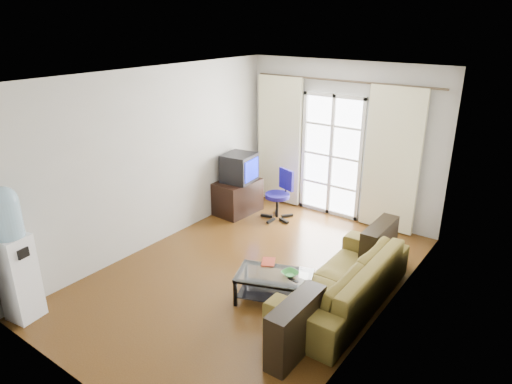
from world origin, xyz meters
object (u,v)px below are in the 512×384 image
at_px(tv_stand, 238,197).
at_px(crt_tv, 238,167).
at_px(water_cooler, 13,252).
at_px(coffee_table, 274,284).
at_px(sofa, 344,280).
at_px(task_chair, 279,205).

distance_m(tv_stand, crt_tv, 0.55).
relative_size(tv_stand, water_cooler, 0.50).
height_order(coffee_table, water_cooler, water_cooler).
bearing_deg(crt_tv, coffee_table, -49.35).
relative_size(sofa, water_cooler, 1.36).
relative_size(tv_stand, task_chair, 0.93).
bearing_deg(water_cooler, crt_tv, 79.70).
bearing_deg(task_chair, water_cooler, -83.64).
bearing_deg(task_chair, tv_stand, -146.25).
height_order(tv_stand, crt_tv, crt_tv).
bearing_deg(task_chair, coffee_table, -39.75).
relative_size(sofa, task_chair, 2.55).
relative_size(sofa, crt_tv, 3.76).
height_order(tv_stand, task_chair, task_chair).
distance_m(task_chair, water_cooler, 4.28).
xyz_separation_m(crt_tv, task_chair, (0.75, 0.19, -0.59)).
relative_size(crt_tv, water_cooler, 0.36).
xyz_separation_m(coffee_table, task_chair, (-1.35, 2.14, 0.02)).
bearing_deg(task_chair, crt_tv, -148.03).
height_order(crt_tv, water_cooler, water_cooler).
distance_m(coffee_table, water_cooler, 3.05).
xyz_separation_m(coffee_table, tv_stand, (-2.10, 1.93, 0.06)).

